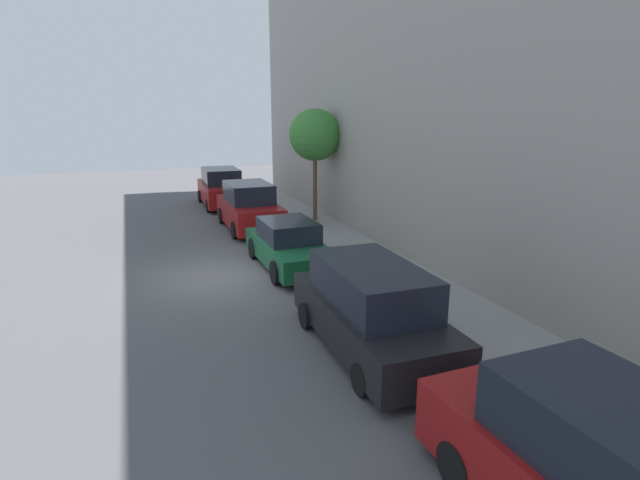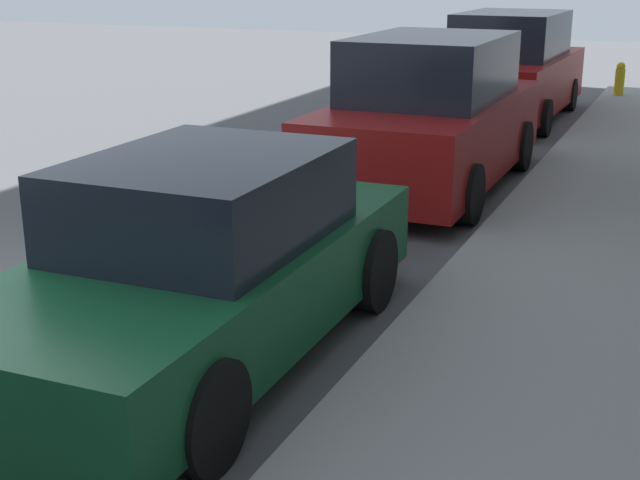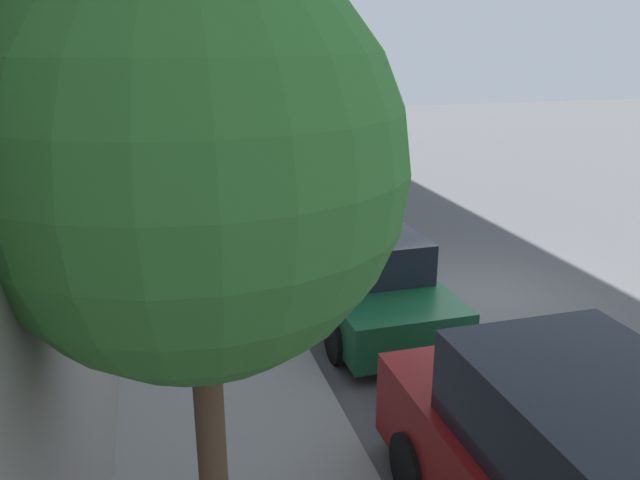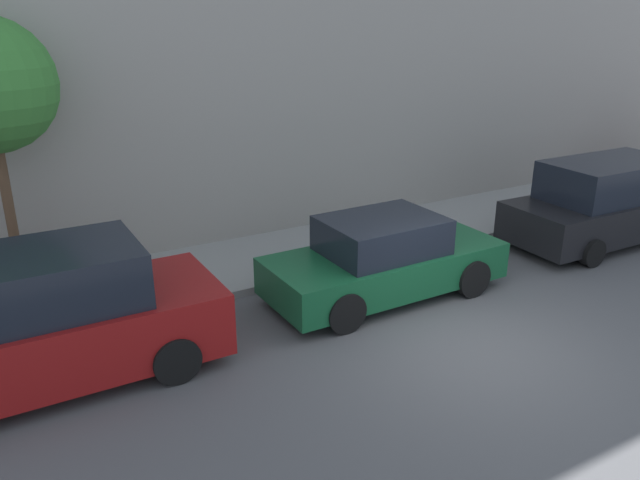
# 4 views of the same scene
# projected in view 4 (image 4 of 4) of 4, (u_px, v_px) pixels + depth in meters

# --- Properties ---
(ground_plane) EXTENTS (60.00, 60.00, 0.00)m
(ground_plane) POSITION_uv_depth(u_px,v_px,m) (471.00, 347.00, 9.94)
(ground_plane) COLOR #515154
(sidewalk) EXTENTS (2.67, 32.00, 0.15)m
(sidewalk) POSITION_uv_depth(u_px,v_px,m) (320.00, 248.00, 13.84)
(sidewalk) COLOR gray
(sidewalk) RESTS_ON ground_plane
(parked_minivan_second) EXTENTS (2.02, 4.95, 1.90)m
(parked_minivan_second) POSITION_uv_depth(u_px,v_px,m) (607.00, 203.00, 14.17)
(parked_minivan_second) COLOR black
(parked_minivan_second) RESTS_ON ground_plane
(parked_sedan_third) EXTENTS (1.92, 4.52, 1.54)m
(parked_sedan_third) POSITION_uv_depth(u_px,v_px,m) (384.00, 260.00, 11.48)
(parked_sedan_third) COLOR #14512D
(parked_sedan_third) RESTS_ON ground_plane
(parked_suv_fourth) EXTENTS (2.08, 4.81, 1.98)m
(parked_suv_fourth) POSITION_uv_depth(u_px,v_px,m) (49.00, 322.00, 8.75)
(parked_suv_fourth) COLOR maroon
(parked_suv_fourth) RESTS_ON ground_plane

